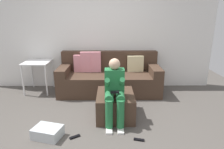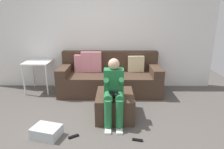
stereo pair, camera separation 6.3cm
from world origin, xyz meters
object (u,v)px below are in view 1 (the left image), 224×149
object	(u,v)px
ottoman	(115,105)
remote_by_storage_bin	(75,137)
person_seated	(115,90)
storage_bin	(48,132)
remote_near_ottoman	(139,140)
side_table	(38,66)
couch_sectional	(109,78)

from	to	relation	value
ottoman	remote_by_storage_bin	world-z (taller)	ottoman
ottoman	person_seated	world-z (taller)	person_seated
person_seated	storage_bin	world-z (taller)	person_seated
remote_near_ottoman	remote_by_storage_bin	xyz separation A→B (m)	(-0.94, 0.08, 0.00)
ottoman	remote_by_storage_bin	distance (m)	0.93
remote_by_storage_bin	remote_near_ottoman	bearing A→B (deg)	-37.83
person_seated	remote_near_ottoman	distance (m)	0.85
remote_by_storage_bin	side_table	bearing A→B (deg)	88.25
couch_sectional	side_table	bearing A→B (deg)	178.37
person_seated	remote_by_storage_bin	bearing A→B (deg)	-143.36
ottoman	storage_bin	xyz separation A→B (m)	(-1.02, -0.64, -0.13)
couch_sectional	side_table	size ratio (longest dim) A/B	3.17
ottoman	remote_by_storage_bin	xyz separation A→B (m)	(-0.62, -0.66, -0.20)
couch_sectional	remote_by_storage_bin	world-z (taller)	couch_sectional
person_seated	side_table	bearing A→B (deg)	140.16
ottoman	remote_near_ottoman	bearing A→B (deg)	-66.41
person_seated	side_table	xyz separation A→B (m)	(-1.74, 1.46, 0.03)
person_seated	remote_near_ottoman	world-z (taller)	person_seated
ottoman	person_seated	bearing A→B (deg)	-95.07
side_table	remote_by_storage_bin	distance (m)	2.30
remote_near_ottoman	couch_sectional	bearing A→B (deg)	117.30
storage_bin	side_table	distance (m)	2.09
side_table	remote_by_storage_bin	size ratio (longest dim) A/B	4.51
person_seated	storage_bin	distance (m)	1.19
side_table	remote_near_ottoman	distance (m)	2.94
side_table	remote_near_ottoman	bearing A→B (deg)	-43.48
storage_bin	remote_by_storage_bin	bearing A→B (deg)	-2.54
storage_bin	ottoman	bearing A→B (deg)	32.40
ottoman	side_table	world-z (taller)	side_table
couch_sectional	ottoman	size ratio (longest dim) A/B	2.92
couch_sectional	remote_by_storage_bin	xyz separation A→B (m)	(-0.50, -1.85, -0.33)
side_table	storage_bin	bearing A→B (deg)	-68.30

